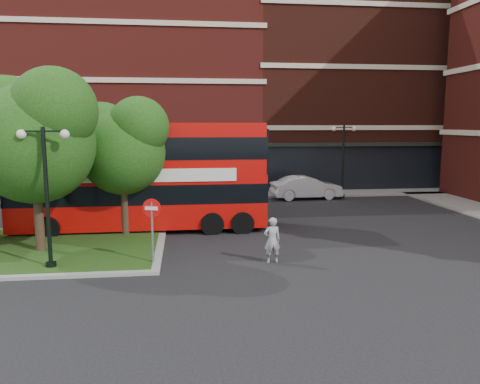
{
  "coord_description": "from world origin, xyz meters",
  "views": [
    {
      "loc": [
        -0.81,
        -16.31,
        5.1
      ],
      "look_at": [
        1.72,
        4.71,
        2.0
      ],
      "focal_mm": 35.0,
      "sensor_mm": 36.0,
      "label": 1
    }
  ],
  "objects": [
    {
      "name": "car_silver",
      "position": [
        -4.15,
        14.5,
        0.71
      ],
      "size": [
        4.32,
        2.15,
        1.42
      ],
      "primitive_type": "imported",
      "rotation": [
        0.0,
        0.0,
        1.45
      ],
      "color": "#A1A3A8",
      "rests_on": "ground"
    },
    {
      "name": "lamp_island",
      "position": [
        -5.5,
        0.2,
        2.83
      ],
      "size": [
        1.72,
        0.36,
        5.0
      ],
      "color": "black",
      "rests_on": "ground"
    },
    {
      "name": "tree_island_east",
      "position": [
        -3.58,
        5.06,
        4.24
      ],
      "size": [
        4.46,
        3.9,
        6.29
      ],
      "color": "#2D2116",
      "rests_on": "ground"
    },
    {
      "name": "ground",
      "position": [
        0.0,
        0.0,
        0.0
      ],
      "size": [
        120.0,
        120.0,
        0.0
      ],
      "primitive_type": "plane",
      "color": "black",
      "rests_on": "ground"
    },
    {
      "name": "no_entry_sign",
      "position": [
        -1.98,
        0.35,
        1.75
      ],
      "size": [
        0.66,
        0.25,
        2.46
      ],
      "rotation": [
        0.0,
        0.0,
        -0.3
      ],
      "color": "slate",
      "rests_on": "ground"
    },
    {
      "name": "bus",
      "position": [
        -2.86,
        6.25,
        2.96
      ],
      "size": [
        11.83,
        2.8,
        4.51
      ],
      "rotation": [
        0.0,
        0.0,
        0.01
      ],
      "color": "#B80A07",
      "rests_on": "ground"
    },
    {
      "name": "terrace_far_right",
      "position": [
        14.0,
        24.0,
        8.0
      ],
      "size": [
        18.0,
        12.0,
        16.0
      ],
      "primitive_type": "cube",
      "color": "#471911",
      "rests_on": "ground"
    },
    {
      "name": "traffic_island",
      "position": [
        -8.0,
        3.0,
        0.07
      ],
      "size": [
        12.6,
        7.6,
        0.15
      ],
      "color": "gray",
      "rests_on": "ground"
    },
    {
      "name": "terrace_far_left",
      "position": [
        -8.0,
        24.0,
        7.0
      ],
      "size": [
        26.0,
        12.0,
        14.0
      ],
      "primitive_type": "cube",
      "color": "maroon",
      "rests_on": "ground"
    },
    {
      "name": "woman",
      "position": [
        2.37,
        0.19,
        0.85
      ],
      "size": [
        0.65,
        0.46,
        1.71
      ],
      "primitive_type": "imported",
      "rotation": [
        0.0,
        0.0,
        3.22
      ],
      "color": "#939396",
      "rests_on": "ground"
    },
    {
      "name": "car_white",
      "position": [
        7.46,
        14.5,
        0.79
      ],
      "size": [
        4.91,
        2.01,
        1.58
      ],
      "primitive_type": "imported",
      "rotation": [
        0.0,
        0.0,
        1.64
      ],
      "color": "silver",
      "rests_on": "ground"
    },
    {
      "name": "lamp_far_left",
      "position": [
        2.0,
        14.5,
        2.83
      ],
      "size": [
        1.72,
        0.36,
        5.0
      ],
      "color": "black",
      "rests_on": "ground"
    },
    {
      "name": "tree_island_west",
      "position": [
        -6.6,
        2.58,
        4.79
      ],
      "size": [
        5.4,
        4.71,
        7.21
      ],
      "color": "#2D2116",
      "rests_on": "ground"
    },
    {
      "name": "pavement_far",
      "position": [
        0.0,
        16.5,
        0.06
      ],
      "size": [
        44.0,
        3.0,
        0.12
      ],
      "primitive_type": "cube",
      "color": "slate",
      "rests_on": "ground"
    },
    {
      "name": "lamp_far_right",
      "position": [
        10.0,
        14.5,
        2.83
      ],
      "size": [
        1.72,
        0.36,
        5.0
      ],
      "color": "black",
      "rests_on": "ground"
    }
  ]
}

